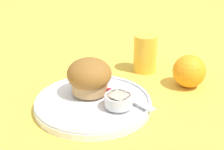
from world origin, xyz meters
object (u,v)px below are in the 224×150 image
butter_knife (124,95)px  orange_fruit (189,71)px  muffin (89,76)px  juice_glass (145,53)px

butter_knife → orange_fruit: orange_fruit is taller
muffin → orange_fruit: size_ratio=1.23×
butter_knife → juice_glass: size_ratio=1.71×
muffin → juice_glass: (-0.07, 0.20, -0.01)m
butter_knife → juice_glass: bearing=120.0°
butter_knife → juice_glass: juice_glass is taller
orange_fruit → juice_glass: (-0.13, -0.04, 0.01)m
juice_glass → muffin: bearing=-70.6°
butter_knife → juice_glass: (-0.12, 0.14, 0.03)m
muffin → orange_fruit: 0.24m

